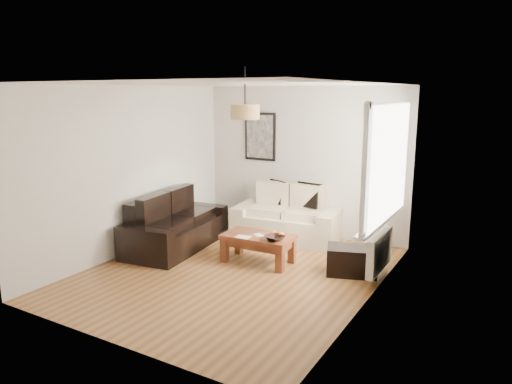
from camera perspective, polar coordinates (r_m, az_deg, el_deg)
The scene contains 21 objects.
floor at distance 6.78m, azimuth -2.58°, elevation -9.63°, with size 4.50×4.50×0.00m, color brown.
ceiling at distance 6.31m, azimuth -2.80°, elevation 12.90°, with size 3.80×4.50×0.00m, color white, non-canonical shape.
wall_back at distance 8.38m, azimuth 5.68°, elevation 3.70°, with size 3.80×0.04×2.60m, color silver, non-canonical shape.
wall_front at distance 4.74m, azimuth -17.58°, elevation -3.24°, with size 3.80×0.04×2.60m, color silver, non-canonical shape.
wall_left at distance 7.60m, azimuth -14.83°, elevation 2.52°, with size 0.04×4.50×2.60m, color silver, non-canonical shape.
wall_right at distance 5.64m, azimuth 13.78°, elevation -0.62°, with size 0.04×4.50×2.60m, color silver, non-canonical shape.
window_bay at distance 6.36m, azimuth 15.62°, elevation 3.43°, with size 0.14×1.90×1.60m, color white, non-canonical shape.
radiator at distance 6.65m, azimuth 14.69°, elevation -6.98°, with size 0.10×0.90×0.52m, color white.
poster at distance 8.68m, azimuth 0.51°, elevation 6.71°, with size 0.62×0.04×0.87m, color black, non-canonical shape.
pendant_shade at distance 6.57m, azimuth -1.33°, elevation 9.65°, with size 0.40×0.40×0.20m, color tan.
loveseat_cream at distance 8.15m, azimuth 3.81°, elevation -2.67°, with size 1.77×0.97×0.88m, color beige, non-canonical shape.
sofa_leather at distance 7.81m, azimuth -9.65°, elevation -3.64°, with size 1.92×0.93×0.83m, color black, non-canonical shape.
coffee_table at distance 7.08m, azimuth 0.27°, elevation -6.85°, with size 1.04×0.57×0.43m, color brown, non-canonical shape.
ottoman at distance 6.78m, azimuth 11.49°, elevation -8.12°, with size 0.68×0.44×0.39m, color black.
cushion_left at distance 8.40m, azimuth 2.60°, elevation 0.00°, with size 0.41×0.13×0.41m, color black.
cushion_right at distance 8.15m, azimuth 6.35°, elevation -0.38°, with size 0.43×0.13×0.43m, color black.
fruit_bowl at distance 6.76m, azimuth 2.30°, elevation -5.58°, with size 0.28×0.28×0.07m, color black.
orange_a at distance 6.93m, azimuth 2.76°, elevation -5.08°, with size 0.06×0.06×0.06m, color orange.
orange_b at distance 6.89m, azimuth 3.03°, elevation -5.19°, with size 0.09×0.09×0.09m, color orange.
orange_c at distance 6.95m, azimuth 2.13°, elevation -5.03°, with size 0.09×0.09×0.09m, color #DD4712.
papers at distance 6.91m, azimuth -1.57°, elevation -5.44°, with size 0.21×0.15×0.01m, color beige.
Camera 1 is at (3.42, -5.30, 2.50)m, focal length 33.14 mm.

